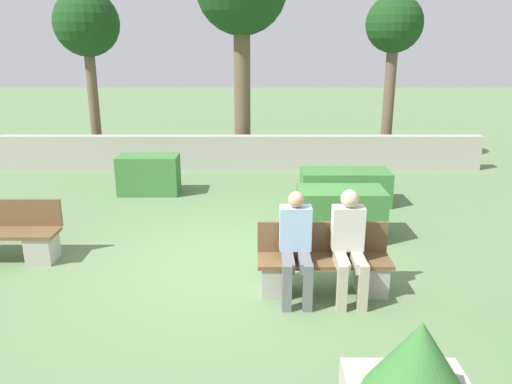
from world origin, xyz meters
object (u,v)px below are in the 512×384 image
at_px(person_seated_woman, 297,242).
at_px(tree_leftmost, 88,27).
at_px(bench_front, 325,268).
at_px(person_seated_man, 350,240).
at_px(tree_center_right, 395,30).

height_order(person_seated_woman, tree_leftmost, tree_leftmost).
distance_m(bench_front, person_seated_woman, 0.56).
bearing_deg(person_seated_man, person_seated_woman, -179.67).
height_order(person_seated_woman, tree_center_right, tree_center_right).
xyz_separation_m(person_seated_man, person_seated_woman, (-0.64, -0.00, -0.02)).
distance_m(bench_front, tree_leftmost, 9.34).
xyz_separation_m(tree_leftmost, tree_center_right, (7.59, 0.03, -0.07)).
distance_m(person_seated_woman, tree_center_right, 8.39).
xyz_separation_m(bench_front, person_seated_woman, (-0.36, -0.14, 0.40)).
xyz_separation_m(person_seated_man, tree_leftmost, (-5.28, 7.39, 2.65)).
xyz_separation_m(person_seated_woman, tree_center_right, (2.94, 7.42, 2.60)).
relative_size(bench_front, person_seated_woman, 1.25).
relative_size(person_seated_woman, tree_leftmost, 0.31).
bearing_deg(person_seated_woman, bench_front, 20.94).
bearing_deg(bench_front, person_seated_man, -26.31).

